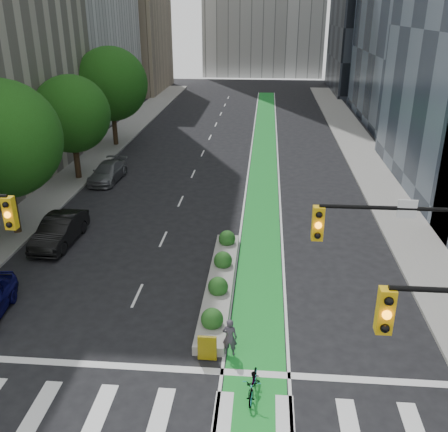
% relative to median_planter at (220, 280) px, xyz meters
% --- Properties ---
extents(ground, '(160.00, 160.00, 0.00)m').
position_rel_median_planter_xyz_m(ground, '(-1.20, -7.04, -0.37)').
color(ground, black).
rests_on(ground, ground).
extents(sidewalk_left, '(3.60, 90.00, 0.15)m').
position_rel_median_planter_xyz_m(sidewalk_left, '(-13.00, 17.96, -0.30)').
color(sidewalk_left, gray).
rests_on(sidewalk_left, ground).
extents(sidewalk_right, '(3.60, 90.00, 0.15)m').
position_rel_median_planter_xyz_m(sidewalk_right, '(10.60, 17.96, -0.30)').
color(sidewalk_right, gray).
rests_on(sidewalk_right, ground).
extents(bike_lane_paint, '(2.20, 70.00, 0.01)m').
position_rel_median_planter_xyz_m(bike_lane_paint, '(1.80, 22.96, -0.37)').
color(bike_lane_paint, '#198E2C').
rests_on(bike_lane_paint, ground).
extents(building_tan_far, '(14.00, 16.00, 26.00)m').
position_rel_median_planter_xyz_m(building_tan_far, '(-21.20, 58.96, 12.63)').
color(building_tan_far, tan).
rests_on(building_tan_far, ground).
extents(tree_mid, '(6.40, 6.40, 8.78)m').
position_rel_median_planter_xyz_m(tree_mid, '(-12.20, 4.96, 5.20)').
color(tree_mid, black).
rests_on(tree_mid, ground).
extents(tree_midfar, '(5.60, 5.60, 7.76)m').
position_rel_median_planter_xyz_m(tree_midfar, '(-12.20, 14.96, 4.57)').
color(tree_midfar, black).
rests_on(tree_midfar, ground).
extents(tree_far, '(6.60, 6.60, 9.00)m').
position_rel_median_planter_xyz_m(tree_far, '(-12.20, 24.96, 5.32)').
color(tree_far, black).
rests_on(tree_far, ground).
extents(median_planter, '(1.20, 10.26, 1.10)m').
position_rel_median_planter_xyz_m(median_planter, '(0.00, 0.00, 0.00)').
color(median_planter, gray).
rests_on(median_planter, ground).
extents(bicycle, '(0.76, 1.75, 0.89)m').
position_rel_median_planter_xyz_m(bicycle, '(1.75, -6.84, 0.08)').
color(bicycle, gray).
rests_on(bicycle, ground).
extents(cyclist, '(0.60, 0.43, 1.55)m').
position_rel_median_planter_xyz_m(cyclist, '(0.80, -4.81, 0.40)').
color(cyclist, '#3E3844').
rests_on(cyclist, ground).
extents(parked_car_left_mid, '(1.81, 4.80, 1.56)m').
position_rel_median_planter_xyz_m(parked_car_left_mid, '(-9.25, 3.97, 0.41)').
color(parked_car_left_mid, black).
rests_on(parked_car_left_mid, ground).
extents(parked_car_left_far, '(2.16, 4.78, 1.36)m').
position_rel_median_planter_xyz_m(parked_car_left_far, '(-9.85, 14.78, 0.31)').
color(parked_car_left_far, '#5B5D60').
rests_on(parked_car_left_far, ground).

